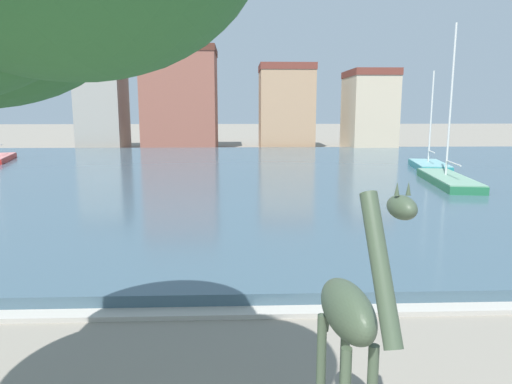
% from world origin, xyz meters
% --- Properties ---
extents(harbor_water, '(89.90, 43.84, 0.41)m').
position_xyz_m(harbor_water, '(0.00, 29.00, 0.21)').
color(harbor_water, '#3D5666').
rests_on(harbor_water, ground).
extents(quay_edge_coping, '(89.90, 0.50, 0.12)m').
position_xyz_m(quay_edge_coping, '(0.00, 6.83, 0.06)').
color(quay_edge_coping, '#ADA89E').
rests_on(quay_edge_coping, ground).
extents(giraffe_statue, '(0.75, 2.34, 4.10)m').
position_xyz_m(giraffe_statue, '(1.74, 2.11, 2.09)').
color(giraffe_statue, '#3D4C38').
rests_on(giraffe_statue, ground).
extents(sailboat_green, '(3.08, 8.76, 9.65)m').
position_xyz_m(sailboat_green, '(12.85, 24.15, 0.48)').
color(sailboat_green, '#236B42').
rests_on(sailboat_green, ground).
extents(sailboat_teal, '(3.14, 6.47, 7.54)m').
position_xyz_m(sailboat_teal, '(14.63, 31.08, 0.47)').
color(sailboat_teal, teal).
rests_on(sailboat_teal, ground).
extents(townhouse_narrow_midrow, '(5.30, 6.13, 10.35)m').
position_xyz_m(townhouse_narrow_midrow, '(-16.04, 54.81, 5.19)').
color(townhouse_narrow_midrow, gray).
rests_on(townhouse_narrow_midrow, ground).
extents(townhouse_wide_warehouse, '(8.80, 7.90, 12.04)m').
position_xyz_m(townhouse_wide_warehouse, '(-6.57, 54.66, 6.03)').
color(townhouse_wide_warehouse, '#8E5142').
rests_on(townhouse_wide_warehouse, ground).
extents(townhouse_corner_house, '(6.56, 6.35, 10.10)m').
position_xyz_m(townhouse_corner_house, '(6.26, 54.59, 5.06)').
color(townhouse_corner_house, tan).
rests_on(townhouse_corner_house, ground).
extents(townhouse_end_terrace, '(5.27, 7.85, 9.34)m').
position_xyz_m(townhouse_end_terrace, '(16.15, 53.19, 4.68)').
color(townhouse_end_terrace, '#C6B293').
rests_on(townhouse_end_terrace, ground).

